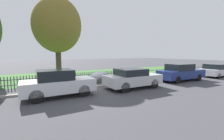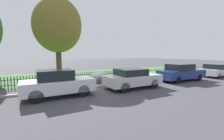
{
  "view_description": "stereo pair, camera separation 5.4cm",
  "coord_description": "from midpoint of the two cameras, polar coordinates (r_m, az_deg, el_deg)",
  "views": [
    {
      "loc": [
        -3.66,
        -9.79,
        2.39
      ],
      "look_at": [
        2.09,
        0.84,
        1.1
      ],
      "focal_mm": 24.0,
      "sensor_mm": 36.0,
      "label": 1
    },
    {
      "loc": [
        -3.61,
        -9.81,
        2.39
      ],
      "look_at": [
        2.09,
        0.84,
        1.1
      ],
      "focal_mm": 24.0,
      "sensor_mm": 36.0,
      "label": 2
    }
  ],
  "objects": [
    {
      "name": "parked_car_navy_estate",
      "position": [
        10.61,
        7.61,
        -3.03
      ],
      "size": [
        3.97,
        1.88,
        1.38
      ],
      "rotation": [
        0.0,
        0.0,
        0.01
      ],
      "color": "#BCBCC1",
      "rests_on": "ground"
    },
    {
      "name": "park_fence",
      "position": [
        12.88,
        -11.71,
        -2.79
      ],
      "size": [
        37.22,
        0.05,
        0.86
      ],
      "color": "#4C4C51",
      "rests_on": "ground"
    },
    {
      "name": "parked_car_black_saloon",
      "position": [
        8.93,
        -19.98,
        -4.71
      ],
      "size": [
        3.89,
        1.7,
        1.53
      ],
      "rotation": [
        0.0,
        0.0,
        0.02
      ],
      "color": "silver",
      "rests_on": "ground"
    },
    {
      "name": "parked_car_red_compact",
      "position": [
        14.69,
        24.63,
        -0.82
      ],
      "size": [
        4.49,
        1.74,
        1.53
      ],
      "rotation": [
        0.0,
        0.0,
        -0.01
      ],
      "color": "navy",
      "rests_on": "ground"
    },
    {
      "name": "parked_car_white_van",
      "position": [
        19.25,
        34.69,
        -0.1
      ],
      "size": [
        3.76,
        1.88,
        1.35
      ],
      "rotation": [
        0.0,
        0.0,
        0.01
      ],
      "color": "silver",
      "rests_on": "ground"
    },
    {
      "name": "tree_mid_park",
      "position": [
        18.2,
        -20.22,
        15.64
      ],
      "size": [
        5.21,
        5.21,
        8.55
      ],
      "color": "#473828",
      "rests_on": "ground"
    },
    {
      "name": "kerb_stone",
      "position": [
        10.8,
        -8.12,
        -6.42
      ],
      "size": [
        37.22,
        0.2,
        0.12
      ],
      "primitive_type": "cube",
      "color": "#B2ADA3",
      "rests_on": "ground"
    },
    {
      "name": "covered_motorcycle",
      "position": [
        12.35,
        -4.78,
        -2.31
      ],
      "size": [
        1.81,
        0.74,
        0.96
      ],
      "rotation": [
        0.0,
        0.0,
        -0.0
      ],
      "color": "black",
      "rests_on": "ground"
    },
    {
      "name": "ground_plane",
      "position": [
        10.72,
        -7.93,
        -6.84
      ],
      "size": [
        120.0,
        120.0,
        0.0
      ],
      "primitive_type": "plane",
      "color": "#424247"
    },
    {
      "name": "grass_strip",
      "position": [
        17.09,
        -15.87,
        -2.16
      ],
      "size": [
        37.22,
        8.67,
        0.01
      ],
      "primitive_type": "cube",
      "color": "#3D7033",
      "rests_on": "ground"
    }
  ]
}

